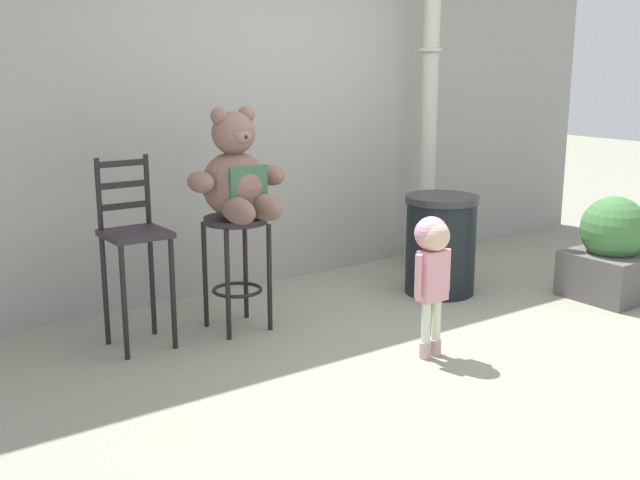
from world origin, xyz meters
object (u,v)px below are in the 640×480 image
Objects in this scene: child_walking at (432,256)px; lamppost at (429,118)px; planter_with_shrub at (612,252)px; bar_chair_empty at (134,244)px; teddy_bear at (237,177)px; bar_stool_with_teddy at (236,249)px; trash_bin at (441,244)px.

lamppost is (1.42, 1.56, 0.64)m from child_walking.
child_walking is at bearing -177.50° from planter_with_shrub.
bar_chair_empty is (-1.32, 1.18, 0.03)m from child_walking.
child_walking is at bearing -132.26° from lamppost.
teddy_bear is at bearing -166.39° from lamppost.
bar_stool_with_teddy is at bearing 90.00° from teddy_bear.
trash_bin is at bearing 13.41° from child_walking.
trash_bin is 0.24× the size of lamppost.
bar_stool_with_teddy is 0.99× the size of planter_with_shrub.
teddy_bear is 0.60× the size of bar_chair_empty.
bar_stool_with_teddy is 0.24× the size of lamppost.
lamppost reaches higher than teddy_bear.
bar_chair_empty reaches higher than planter_with_shrub.
lamppost is (0.47, 0.67, 0.88)m from trash_bin.
child_walking reaches higher than bar_stool_with_teddy.
planter_with_shrub is (1.89, 0.08, -0.27)m from child_walking.
trash_bin is (1.63, -0.19, -0.16)m from bar_stool_with_teddy.
planter_with_shrub is (2.57, -1.01, -0.19)m from bar_stool_with_teddy.
lamppost is at bearing 13.61° from teddy_bear.
bar_stool_with_teddy is 1.28m from child_walking.
lamppost reaches higher than bar_stool_with_teddy.
bar_chair_empty reaches higher than child_walking.
planter_with_shrub is at bearing -72.54° from lamppost.
trash_bin is at bearing -7.05° from bar_chair_empty.
bar_chair_empty is at bearing 161.15° from planter_with_shrub.
child_walking is (0.68, -1.09, 0.08)m from bar_stool_with_teddy.
bar_chair_empty reaches higher than trash_bin.
child_walking is at bearing -41.70° from bar_chair_empty.
planter_with_shrub reaches higher than trash_bin.
lamppost reaches higher than child_walking.
planter_with_shrub is (3.21, -1.10, -0.30)m from bar_chair_empty.
child_walking is 0.73× the size of bar_chair_empty.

